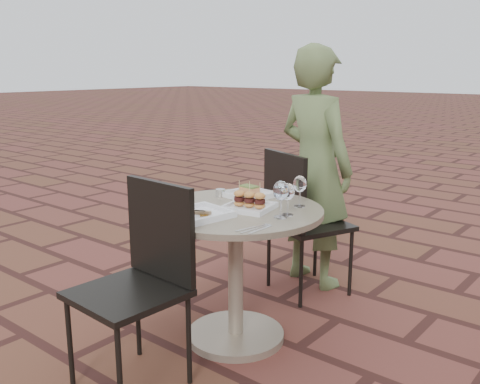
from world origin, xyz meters
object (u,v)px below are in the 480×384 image
Objects in this scene: diner at (315,168)px; plate_sliders at (249,203)px; chair_near at (143,267)px; plate_tuna at (200,213)px; plate_salmon at (249,194)px; chair_far at (298,212)px; cafe_table at (236,254)px.

diner reaches higher than plate_sliders.
chair_near is 3.15× the size of plate_tuna.
diner reaches higher than plate_salmon.
diner is 1.19m from plate_tuna.
diner is 6.14× the size of plate_salmon.
plate_tuna is (0.05, -0.94, 0.20)m from chair_far.
chair_near is at bearing -100.44° from plate_tuna.
chair_near is 3.61× the size of plate_salmon.
plate_salmon is (-0.02, -0.47, 0.20)m from chair_far.
chair_far is 0.96m from plate_tuna.
diner is at bearing -58.85° from chair_far.
plate_sliders is (0.15, -0.68, 0.21)m from chair_far.
chair_far is at bearing 96.37° from cafe_table.
chair_far is 0.59× the size of diner.
cafe_table is 0.97× the size of chair_near.
chair_near is 0.37m from plate_tuna.
plate_sliders is (0.07, 0.03, 0.28)m from cafe_table.
plate_sliders is at bearing 21.75° from cafe_table.
chair_far is 0.51m from plate_salmon.
chair_far is 1.00× the size of chair_near.
plate_sliders is (0.16, 0.57, 0.21)m from chair_near.
cafe_table is 3.05× the size of plate_tuna.
chair_far reaches higher than plate_salmon.
plate_salmon reaches higher than cafe_table.
chair_near is (-0.09, -0.55, 0.07)m from cafe_table.
plate_salmon is 0.97× the size of plate_sliders.
cafe_table is 3.49× the size of plate_salmon.
plate_salmon is (-0.10, 0.24, 0.26)m from cafe_table.
chair_near reaches higher than plate_sliders.
plate_tuna reaches higher than cafe_table.
plate_tuna is (-0.10, -0.26, -0.02)m from plate_sliders.
plate_salmon reaches higher than plate_tuna.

